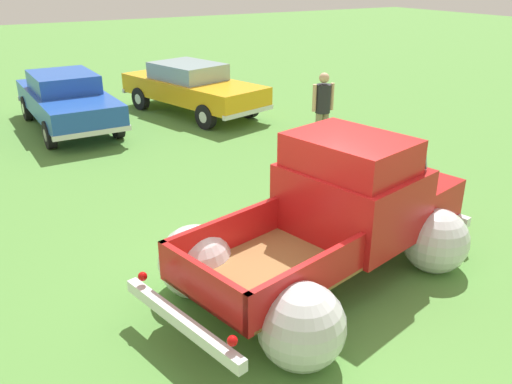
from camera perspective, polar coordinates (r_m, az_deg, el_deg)
name	(u,v)px	position (r m, az deg, el deg)	size (l,w,h in m)	color
ground_plane	(317,280)	(7.37, 6.55, -9.36)	(80.00, 80.00, 0.00)	#548C3D
vintage_pickup_truck	(338,221)	(7.28, 8.81, -3.13)	(4.93, 3.53, 1.96)	black
show_car_0	(67,99)	(14.84, -19.67, 9.42)	(1.88, 4.68, 1.43)	black
show_car_1	(192,87)	(15.61, -6.93, 11.20)	(2.94, 4.98, 1.43)	black
spectator_0	(323,106)	(12.35, 7.19, 9.17)	(0.54, 0.40, 1.77)	gray
lane_cone_0	(363,171)	(10.45, 11.45, 2.27)	(0.36, 0.36, 0.63)	black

